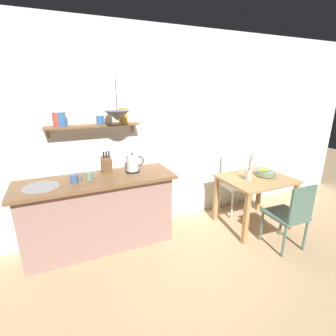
{
  "coord_description": "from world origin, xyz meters",
  "views": [
    {
      "loc": [
        -1.37,
        -2.56,
        1.95
      ],
      "look_at": [
        -0.1,
        0.25,
        0.95
      ],
      "focal_mm": 26.7,
      "sensor_mm": 36.0,
      "label": 1
    }
  ],
  "objects": [
    {
      "name": "coffee_mug_spare",
      "position": [
        -1.08,
        0.3,
        0.97
      ],
      "size": [
        0.12,
        0.08,
        0.09
      ],
      "color": "slate",
      "rests_on": "kitchen_counter"
    },
    {
      "name": "back_wall",
      "position": [
        0.2,
        0.65,
        1.35
      ],
      "size": [
        6.8,
        0.11,
        2.7
      ],
      "color": "white",
      "rests_on": "ground_plane"
    },
    {
      "name": "wall_shelf",
      "position": [
        -0.97,
        0.49,
        1.58
      ],
      "size": [
        1.09,
        0.2,
        0.32
      ],
      "color": "brown"
    },
    {
      "name": "dining_chair_far",
      "position": [
        1.13,
        0.42,
        0.51
      ],
      "size": [
        0.43,
        0.46,
        0.91
      ],
      "color": "silver",
      "rests_on": "ground_plane"
    },
    {
      "name": "coffee_mug_by_sink",
      "position": [
        -1.25,
        0.27,
        0.97
      ],
      "size": [
        0.13,
        0.09,
        0.09
      ],
      "color": "#3D5B89",
      "rests_on": "kitchen_counter"
    },
    {
      "name": "fruit_bowl",
      "position": [
        1.29,
        -0.06,
        0.78
      ],
      "size": [
        0.27,
        0.27,
        0.11
      ],
      "color": "slate",
      "rests_on": "dining_table"
    },
    {
      "name": "electric_kettle",
      "position": [
        -0.54,
        0.37,
        1.04
      ],
      "size": [
        0.27,
        0.18,
        0.25
      ],
      "color": "black",
      "rests_on": "kitchen_counter"
    },
    {
      "name": "dining_chair_near",
      "position": [
        1.11,
        -0.71,
        0.49
      ],
      "size": [
        0.42,
        0.45,
        0.88
      ],
      "color": "#4C6B5B",
      "rests_on": "ground_plane"
    },
    {
      "name": "pendant_lamp",
      "position": [
        -0.72,
        0.26,
        1.65
      ],
      "size": [
        0.29,
        0.29,
        0.51
      ],
      "color": "black"
    },
    {
      "name": "kitchen_counter",
      "position": [
        -1.0,
        0.32,
        0.47
      ],
      "size": [
        1.83,
        0.63,
        0.93
      ],
      "color": "gray",
      "rests_on": "ground_plane"
    },
    {
      "name": "knife_block",
      "position": [
        -0.85,
        0.47,
        1.03
      ],
      "size": [
        0.11,
        0.18,
        0.28
      ],
      "color": "brown",
      "rests_on": "kitchen_counter"
    },
    {
      "name": "ground_plane",
      "position": [
        0.0,
        0.0,
        0.0
      ],
      "size": [
        14.0,
        14.0,
        0.0
      ],
      "primitive_type": "plane",
      "color": "tan"
    },
    {
      "name": "twig_vase",
      "position": [
        0.94,
        -0.1,
        0.82
      ],
      "size": [
        0.09,
        0.09,
        0.42
      ],
      "color": "#B7B2A8",
      "rests_on": "dining_table"
    },
    {
      "name": "dining_table",
      "position": [
        1.12,
        -0.07,
        0.62
      ],
      "size": [
        0.95,
        0.76,
        0.74
      ],
      "color": "tan",
      "rests_on": "ground_plane"
    }
  ]
}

